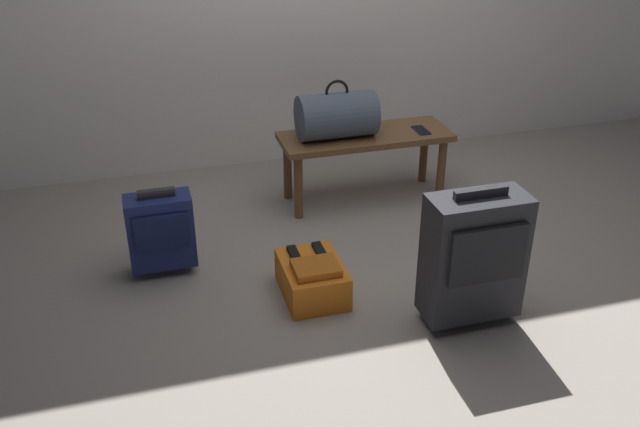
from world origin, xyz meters
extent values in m
plane|color=gray|center=(0.00, 0.00, 0.00)|extent=(6.60, 6.60, 0.00)
cube|color=brown|center=(0.11, 0.83, 0.40)|extent=(1.00, 0.36, 0.04)
cylinder|color=brown|center=(-0.33, 0.70, 0.19)|extent=(0.05, 0.05, 0.38)
cylinder|color=brown|center=(0.55, 0.70, 0.19)|extent=(0.05, 0.05, 0.38)
cylinder|color=brown|center=(-0.33, 0.96, 0.19)|extent=(0.05, 0.05, 0.38)
cylinder|color=brown|center=(0.55, 0.96, 0.19)|extent=(0.05, 0.05, 0.38)
cylinder|color=#475160|center=(-0.06, 0.83, 0.55)|extent=(0.44, 0.26, 0.26)
torus|color=black|center=(-0.06, 0.83, 0.69)|extent=(0.14, 0.02, 0.14)
cube|color=#191E4C|center=(0.44, 0.79, 0.42)|extent=(0.07, 0.14, 0.01)
cube|color=black|center=(0.44, 0.79, 0.43)|extent=(0.06, 0.13, 0.00)
cube|color=black|center=(0.16, -0.45, 0.34)|extent=(0.43, 0.21, 0.57)
cube|color=black|center=(0.16, -0.57, 0.41)|extent=(0.34, 0.02, 0.26)
cube|color=#262628|center=(0.16, -0.45, 0.64)|extent=(0.24, 0.03, 0.04)
cylinder|color=black|center=(0.01, -0.38, 0.03)|extent=(0.02, 0.05, 0.05)
cylinder|color=black|center=(0.31, -0.38, 0.03)|extent=(0.02, 0.05, 0.05)
cube|color=navy|center=(-1.12, 0.33, 0.23)|extent=(0.32, 0.16, 0.37)
cube|color=#11183E|center=(-1.12, 0.24, 0.28)|extent=(0.26, 0.02, 0.17)
cube|color=#262628|center=(-1.12, 0.33, 0.44)|extent=(0.18, 0.03, 0.04)
cylinder|color=black|center=(-1.23, 0.39, 0.03)|extent=(0.02, 0.05, 0.05)
cylinder|color=black|center=(-1.01, 0.39, 0.03)|extent=(0.02, 0.05, 0.05)
cube|color=orange|center=(-0.46, -0.07, 0.09)|extent=(0.28, 0.38, 0.17)
cube|color=#AD5514|center=(-0.46, -0.13, 0.19)|extent=(0.21, 0.17, 0.04)
cube|color=black|center=(-0.52, 0.00, 0.18)|extent=(0.04, 0.19, 0.02)
cube|color=black|center=(-0.40, 0.00, 0.18)|extent=(0.04, 0.19, 0.02)
camera|label=1|loc=(-1.19, -2.76, 1.92)|focal=39.35mm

